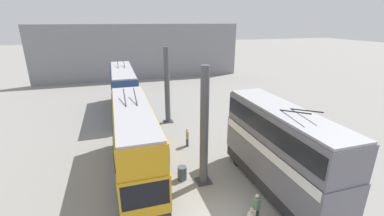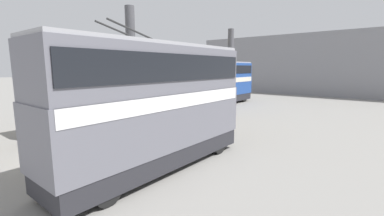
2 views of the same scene
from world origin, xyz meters
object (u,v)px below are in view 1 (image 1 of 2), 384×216
(oil_drum, at_px, (182,173))
(bus_right_mid, at_px, (135,138))
(bus_left_far, at_px, (280,146))
(person_by_left_row, at_px, (256,206))
(person_aisle_midway, at_px, (187,137))
(person_by_right_row, at_px, (166,160))
(bus_right_far, at_px, (123,88))

(oil_drum, bearing_deg, bus_right_mid, 65.13)
(bus_left_far, xyz_separation_m, person_by_left_row, (-1.98, 2.59, -2.19))
(bus_right_mid, distance_m, person_aisle_midway, 5.89)
(bus_right_mid, xyz_separation_m, person_by_right_row, (0.07, -2.02, -2.02))
(person_aisle_midway, height_order, oil_drum, person_aisle_midway)
(bus_left_far, relative_size, person_by_left_row, 5.89)
(bus_left_far, height_order, person_by_right_row, bus_left_far)
(bus_right_mid, bearing_deg, person_by_right_row, -88.04)
(person_by_left_row, bearing_deg, bus_right_mid, -47.77)
(bus_left_far, xyz_separation_m, oil_drum, (2.74, 5.38, -2.57))
(person_aisle_midway, bearing_deg, oil_drum, -97.16)
(person_aisle_midway, xyz_separation_m, oil_drum, (-4.54, 1.67, -0.36))
(person_by_right_row, distance_m, person_aisle_midway, 4.02)
(person_by_right_row, bearing_deg, person_by_left_row, -109.64)
(person_by_left_row, distance_m, oil_drum, 5.49)
(bus_right_far, distance_m, person_by_right_row, 14.02)
(person_by_left_row, height_order, person_aisle_midway, person_by_left_row)
(bus_right_far, relative_size, oil_drum, 12.14)
(bus_right_far, relative_size, person_by_left_row, 7.10)
(bus_left_far, bearing_deg, bus_right_mid, 63.75)
(person_by_right_row, distance_m, oil_drum, 1.65)
(bus_left_far, height_order, person_aisle_midway, bus_left_far)
(bus_right_mid, height_order, person_by_right_row, bus_right_mid)
(bus_right_far, distance_m, person_aisle_midway, 11.66)
(oil_drum, bearing_deg, bus_left_far, -116.96)
(bus_right_far, bearing_deg, bus_right_mid, 180.00)
(bus_left_far, distance_m, bus_right_mid, 9.17)
(person_by_right_row, height_order, oil_drum, person_by_right_row)
(oil_drum, bearing_deg, person_aisle_midway, -20.14)
(bus_right_mid, relative_size, person_aisle_midway, 6.81)
(person_by_left_row, xyz_separation_m, person_aisle_midway, (9.26, 1.13, -0.01))
(bus_right_mid, relative_size, person_by_left_row, 6.71)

